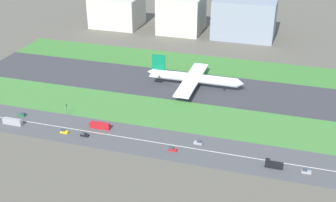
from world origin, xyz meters
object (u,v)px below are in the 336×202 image
at_px(truck_0, 273,165).
at_px(office_tower, 244,18).
at_px(airliner, 192,78).
at_px(fuel_tank_west, 223,13).
at_px(bus_0, 100,126).
at_px(car_1, 172,149).
at_px(bus_1, 13,122).
at_px(car_5, 64,131).
at_px(hangar_building, 182,14).
at_px(terminal_building, 117,11).
at_px(car_0, 22,115).
at_px(car_4, 84,135).
at_px(car_3, 198,142).
at_px(traffic_light, 67,109).
at_px(car_2, 306,171).
at_px(fuel_tank_centre, 258,17).

xyz_separation_m(truck_0, office_tower, (-41.43, 192.00, 14.91)).
relative_size(airliner, fuel_tank_west, 3.22).
bearing_deg(bus_0, airliner, 62.63).
bearing_deg(car_1, bus_1, 0.00).
xyz_separation_m(bus_1, car_5, (31.80, 0.00, -0.90)).
xyz_separation_m(truck_0, hangar_building, (-97.41, 192.00, 14.22)).
xyz_separation_m(car_1, truck_0, (49.89, -0.00, 0.75)).
relative_size(terminal_building, office_tower, 0.84).
height_order(airliner, bus_0, airliner).
distance_m(bus_1, car_0, 10.07).
distance_m(bus_0, fuel_tank_west, 228.63).
xyz_separation_m(car_4, bus_0, (4.58, 10.00, 0.90)).
xyz_separation_m(car_3, car_0, (-104.54, 0.00, 0.00)).
relative_size(traffic_light, hangar_building, 0.19).
distance_m(car_2, office_tower, 200.69).
xyz_separation_m(bus_0, fuel_tank_centre, (59.82, 227.00, 4.74)).
bearing_deg(car_2, airliner, -46.63).
distance_m(car_3, fuel_tank_west, 228.90).
bearing_deg(bus_0, bus_1, -168.33).
bearing_deg(car_2, bus_1, 0.00).
bearing_deg(airliner, fuel_tank_west, 93.08).
bearing_deg(hangar_building, terminal_building, 180.00).
distance_m(hangar_building, fuel_tank_centre, 78.11).
height_order(car_2, traffic_light, traffic_light).
bearing_deg(hangar_building, traffic_light, -96.91).
bearing_deg(car_5, bus_0, -148.95).
xyz_separation_m(car_0, traffic_light, (24.80, 7.99, 3.37)).
distance_m(car_1, car_4, 48.75).
bearing_deg(bus_0, car_3, 0.00).
relative_size(car_2, terminal_building, 0.10).
distance_m(car_4, truck_0, 98.65).
xyz_separation_m(car_1, terminal_building, (-109.66, 192.00, 12.81)).
xyz_separation_m(airliner, car_1, (8.97, -78.00, -5.31)).
distance_m(car_4, fuel_tank_centre, 245.66).
height_order(car_0, fuel_tank_centre, fuel_tank_centre).
bearing_deg(car_3, car_0, 180.00).
height_order(bus_0, office_tower, office_tower).
distance_m(office_tower, fuel_tank_centre, 46.66).
height_order(bus_0, hangar_building, hangar_building).
height_order(car_0, office_tower, office_tower).
distance_m(car_3, fuel_tank_centre, 227.11).
xyz_separation_m(car_0, hangar_building, (45.87, 182.00, 14.97)).
distance_m(car_5, car_2, 125.51).
bearing_deg(bus_1, office_tower, -117.76).
distance_m(car_4, traffic_light, 27.00).
bearing_deg(car_0, fuel_tank_west, 71.52).
bearing_deg(car_3, car_1, -138.10).
bearing_deg(office_tower, fuel_tank_west, 120.00).
bearing_deg(hangar_building, bus_1, -103.21).
relative_size(car_4, fuel_tank_centre, 0.19).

